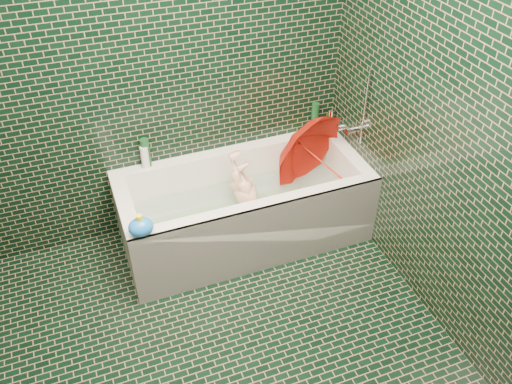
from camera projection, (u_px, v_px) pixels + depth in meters
name	position (u px, v px, depth m)	size (l,w,h in m)	color
floor	(232.00, 368.00, 3.10)	(2.80, 2.80, 0.00)	black
wall_back	(153.00, 66.00, 3.35)	(2.80, 2.80, 0.00)	black
wall_right	(472.00, 140.00, 2.69)	(2.80, 2.80, 0.00)	black
bathtub	(245.00, 215.00, 3.84)	(1.70, 0.75, 0.55)	white
bath_mat	(244.00, 219.00, 3.88)	(1.35, 0.47, 0.01)	#4CC627
water	(244.00, 204.00, 3.79)	(1.48, 0.53, 0.00)	silver
faucet	(354.00, 125.00, 3.72)	(0.18, 0.19, 0.55)	silver
child	(251.00, 204.00, 3.77)	(0.30, 0.19, 0.81)	#F1B996
umbrella	(319.00, 160.00, 3.78)	(0.59, 0.59, 0.52)	red
soap_bottle_a	(330.00, 131.00, 4.08)	(0.11, 0.11, 0.27)	white
soap_bottle_b	(316.00, 132.00, 4.06)	(0.08, 0.08, 0.17)	#531F75
soap_bottle_c	(321.00, 132.00, 4.07)	(0.13, 0.13, 0.17)	#12401C
bottle_right_tall	(315.00, 117.00, 4.01)	(0.06, 0.06, 0.23)	#12401C
bottle_right_pump	(330.00, 120.00, 4.03)	(0.05, 0.05, 0.18)	silver
bottle_left_tall	(146.00, 153.00, 3.66)	(0.06, 0.06, 0.21)	#12401C
bottle_left_short	(145.00, 157.00, 3.66)	(0.05, 0.05, 0.17)	white
rubber_duck	(305.00, 130.00, 4.01)	(0.12, 0.09, 0.09)	yellow
bath_toy	(141.00, 227.00, 3.14)	(0.16, 0.13, 0.15)	blue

